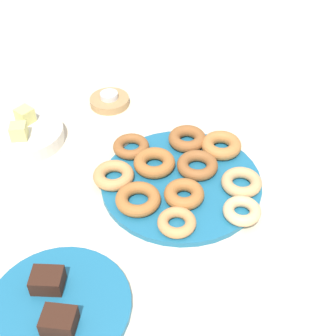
# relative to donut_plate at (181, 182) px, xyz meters

# --- Properties ---
(ground_plane) EXTENTS (2.40, 2.40, 0.00)m
(ground_plane) POSITION_rel_donut_plate_xyz_m (0.00, 0.00, -0.01)
(ground_plane) COLOR beige
(donut_plate) EXTENTS (0.35, 0.35, 0.01)m
(donut_plate) POSITION_rel_donut_plate_xyz_m (0.00, 0.00, 0.00)
(donut_plate) COLOR #1E6B93
(donut_plate) RESTS_ON ground_plane
(donut_0) EXTENTS (0.09, 0.09, 0.03)m
(donut_0) POSITION_rel_donut_plate_xyz_m (-0.05, -0.02, 0.02)
(donut_0) COLOR #AD6B33
(donut_0) RESTS_ON donut_plate
(donut_1) EXTENTS (0.13, 0.13, 0.03)m
(donut_1) POSITION_rel_donut_plate_xyz_m (0.04, -0.03, 0.02)
(donut_1) COLOR #995B2D
(donut_1) RESTS_ON donut_plate
(donut_2) EXTENTS (0.11, 0.11, 0.03)m
(donut_2) POSITION_rel_donut_plate_xyz_m (0.03, 0.07, 0.02)
(donut_2) COLOR #AD6B33
(donut_2) RESTS_ON donut_plate
(donut_3) EXTENTS (0.10, 0.10, 0.02)m
(donut_3) POSITION_rel_donut_plate_xyz_m (0.07, 0.13, 0.02)
(donut_3) COLOR #995B2D
(donut_3) RESTS_ON donut_plate
(donut_4) EXTENTS (0.10, 0.10, 0.03)m
(donut_4) POSITION_rel_donut_plate_xyz_m (-0.03, 0.14, 0.02)
(donut_4) COLOR tan
(donut_4) RESTS_ON donut_plate
(donut_5) EXTENTS (0.10, 0.10, 0.02)m
(donut_5) POSITION_rel_donut_plate_xyz_m (-0.07, -0.14, 0.02)
(donut_5) COLOR #EABC84
(donut_5) RESTS_ON donut_plate
(donut_6) EXTENTS (0.09, 0.09, 0.02)m
(donut_6) POSITION_rel_donut_plate_xyz_m (-0.13, -0.02, 0.02)
(donut_6) COLOR tan
(donut_6) RESTS_ON donut_plate
(donut_7) EXTENTS (0.12, 0.12, 0.03)m
(donut_7) POSITION_rel_donut_plate_xyz_m (-0.09, 0.07, 0.02)
(donut_7) COLOR #AD6B33
(donut_7) RESTS_ON donut_plate
(donut_8) EXTENTS (0.11, 0.11, 0.02)m
(donut_8) POSITION_rel_donut_plate_xyz_m (0.01, -0.13, 0.02)
(donut_8) COLOR tan
(donut_8) RESTS_ON donut_plate
(donut_9) EXTENTS (0.11, 0.11, 0.03)m
(donut_9) POSITION_rel_donut_plate_xyz_m (0.13, 0.01, 0.02)
(donut_9) COLOR #995B2D
(donut_9) RESTS_ON donut_plate
(donut_10) EXTENTS (0.13, 0.13, 0.03)m
(donut_10) POSITION_rel_donut_plate_xyz_m (0.12, -0.07, 0.02)
(donut_10) COLOR #BC7A3D
(donut_10) RESTS_ON donut_plate
(cake_plate) EXTENTS (0.25, 0.25, 0.01)m
(cake_plate) POSITION_rel_donut_plate_xyz_m (-0.35, 0.14, -0.00)
(cake_plate) COLOR #1E6B93
(cake_plate) RESTS_ON ground_plane
(brownie_near) EXTENTS (0.05, 0.06, 0.03)m
(brownie_near) POSITION_rel_donut_plate_xyz_m (-0.38, 0.12, 0.02)
(brownie_near) COLOR #381E14
(brownie_near) RESTS_ON cake_plate
(brownie_far) EXTENTS (0.05, 0.06, 0.03)m
(brownie_far) POSITION_rel_donut_plate_xyz_m (-0.32, 0.17, 0.02)
(brownie_far) COLOR #381E14
(brownie_far) RESTS_ON cake_plate
(candle_holder) EXTENTS (0.10, 0.10, 0.02)m
(candle_holder) POSITION_rel_donut_plate_xyz_m (0.26, 0.25, 0.00)
(candle_holder) COLOR tan
(candle_holder) RESTS_ON ground_plane
(tealight) EXTENTS (0.05, 0.05, 0.01)m
(tealight) POSITION_rel_donut_plate_xyz_m (0.26, 0.25, 0.02)
(tealight) COLOR silver
(tealight) RESTS_ON candle_holder
(fruit_bowl) EXTENTS (0.17, 0.17, 0.04)m
(fruit_bowl) POSITION_rel_donut_plate_xyz_m (0.06, 0.39, 0.01)
(fruit_bowl) COLOR silver
(fruit_bowl) RESTS_ON ground_plane
(melon_chunk_left) EXTENTS (0.05, 0.05, 0.04)m
(melon_chunk_left) POSITION_rel_donut_plate_xyz_m (0.03, 0.39, 0.05)
(melon_chunk_left) COLOR #DBD67A
(melon_chunk_left) RESTS_ON fruit_bowl
(melon_chunk_right) EXTENTS (0.05, 0.05, 0.04)m
(melon_chunk_right) POSITION_rel_donut_plate_xyz_m (0.09, 0.40, 0.05)
(melon_chunk_right) COLOR #DBD67A
(melon_chunk_right) RESTS_ON fruit_bowl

